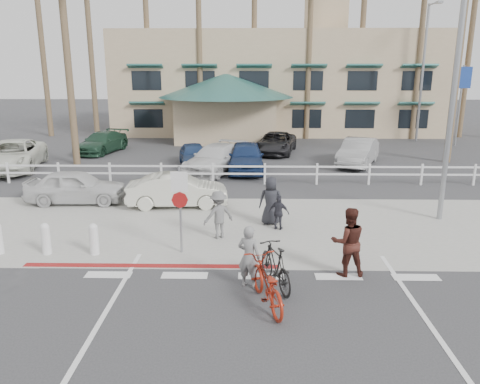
{
  "coord_description": "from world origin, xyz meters",
  "views": [
    {
      "loc": [
        -0.33,
        -10.58,
        5.27
      ],
      "look_at": [
        -0.61,
        3.51,
        1.5
      ],
      "focal_mm": 35.0,
      "sensor_mm": 36.0,
      "label": 1
    }
  ],
  "objects_px": {
    "bike_black": "(276,266)",
    "car_red_compact": "(76,187)",
    "sign_post": "(180,205)",
    "car_white_sedan": "(177,190)",
    "bike_red": "(266,284)"
  },
  "relations": [
    {
      "from": "bike_black",
      "to": "car_white_sedan",
      "type": "relative_size",
      "value": 0.48
    },
    {
      "from": "bike_black",
      "to": "car_red_compact",
      "type": "height_order",
      "value": "car_red_compact"
    },
    {
      "from": "bike_red",
      "to": "car_red_compact",
      "type": "relative_size",
      "value": 0.53
    },
    {
      "from": "sign_post",
      "to": "bike_red",
      "type": "distance_m",
      "value": 4.03
    },
    {
      "from": "sign_post",
      "to": "car_white_sedan",
      "type": "distance_m",
      "value": 4.85
    },
    {
      "from": "bike_red",
      "to": "bike_black",
      "type": "xyz_separation_m",
      "value": [
        0.26,
        0.96,
        0.02
      ]
    },
    {
      "from": "sign_post",
      "to": "car_red_compact",
      "type": "distance_m",
      "value": 7.16
    },
    {
      "from": "sign_post",
      "to": "bike_red",
      "type": "bearing_deg",
      "value": -52.92
    },
    {
      "from": "sign_post",
      "to": "bike_red",
      "type": "xyz_separation_m",
      "value": [
        2.37,
        -3.13,
        -0.9
      ]
    },
    {
      "from": "sign_post",
      "to": "bike_red",
      "type": "relative_size",
      "value": 1.39
    },
    {
      "from": "bike_red",
      "to": "bike_black",
      "type": "bearing_deg",
      "value": -121.3
    },
    {
      "from": "car_red_compact",
      "to": "car_white_sedan",
      "type": "bearing_deg",
      "value": -97.99
    },
    {
      "from": "bike_red",
      "to": "car_red_compact",
      "type": "bearing_deg",
      "value": -64.71
    },
    {
      "from": "car_white_sedan",
      "to": "car_red_compact",
      "type": "bearing_deg",
      "value": 79.62
    },
    {
      "from": "sign_post",
      "to": "car_white_sedan",
      "type": "bearing_deg",
      "value": 99.84
    }
  ]
}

